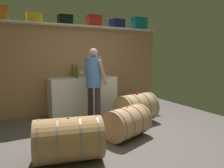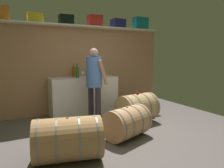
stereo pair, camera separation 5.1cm
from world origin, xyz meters
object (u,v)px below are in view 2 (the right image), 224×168
at_px(toolcase_black, 66,20).
at_px(wine_bottle_green, 77,72).
at_px(toolcase_teal, 140,24).
at_px(toolcase_red, 95,21).
at_px(wine_barrel_flank, 127,122).
at_px(toolcase_navy, 118,24).
at_px(wine_glass, 83,73).
at_px(toolcase_yellow, 35,18).
at_px(winemaker_pouring, 94,77).
at_px(wine_bottle_amber, 74,71).
at_px(wine_barrel_near, 137,108).
at_px(wine_barrel_far, 68,139).
at_px(tasting_cup, 137,93).
at_px(work_cabinet, 84,96).

height_order(toolcase_black, wine_bottle_green, toolcase_black).
bearing_deg(toolcase_teal, toolcase_red, -179.40).
bearing_deg(toolcase_teal, wine_barrel_flank, -128.12).
xyz_separation_m(toolcase_navy, wine_glass, (-1.11, -0.22, -1.28)).
distance_m(toolcase_yellow, winemaker_pouring, 1.92).
bearing_deg(wine_bottle_amber, toolcase_red, 0.09).
xyz_separation_m(toolcase_black, wine_barrel_near, (1.18, -1.35, -2.01)).
relative_size(wine_barrel_far, tasting_cup, 15.16).
relative_size(toolcase_red, wine_barrel_far, 0.34).
relative_size(toolcase_yellow, toolcase_red, 0.92).
relative_size(toolcase_yellow, work_cabinet, 0.20).
distance_m(toolcase_black, wine_barrel_far, 3.18).
height_order(work_cabinet, tasting_cup, work_cabinet).
bearing_deg(wine_barrel_far, wine_barrel_near, 41.56).
height_order(toolcase_yellow, wine_bottle_green, toolcase_yellow).
height_order(toolcase_teal, tasting_cup, toolcase_teal).
relative_size(toolcase_yellow, tasting_cup, 4.73).
height_order(wine_glass, wine_barrel_far, wine_glass).
bearing_deg(wine_barrel_far, wine_glass, 78.12).
distance_m(toolcase_red, toolcase_navy, 0.68).
height_order(toolcase_black, winemaker_pouring, toolcase_black).
bearing_deg(wine_bottle_amber, wine_glass, -54.96).
bearing_deg(toolcase_navy, toolcase_black, 175.58).
distance_m(toolcase_navy, wine_bottle_green, 1.79).
bearing_deg(toolcase_red, winemaker_pouring, -109.54).
bearing_deg(wine_bottle_amber, wine_barrel_near, -52.85).
relative_size(wine_bottle_amber, wine_barrel_far, 0.30).
distance_m(toolcase_yellow, wine_bottle_green, 1.53).
xyz_separation_m(wine_bottle_amber, wine_barrel_far, (-0.81, -2.38, -0.77)).
bearing_deg(wine_bottle_green, wine_bottle_amber, 89.79).
height_order(toolcase_black, wine_bottle_amber, toolcase_black).
bearing_deg(toolcase_teal, work_cabinet, -172.93).
xyz_separation_m(toolcase_black, toolcase_teal, (2.15, 0.00, 0.05)).
xyz_separation_m(toolcase_yellow, toolcase_navy, (2.13, 0.00, 0.01)).
bearing_deg(toolcase_red, work_cabinet, -149.39).
height_order(work_cabinet, wine_bottle_green, wine_bottle_green).
distance_m(work_cabinet, wine_bottle_green, 0.65).
xyz_separation_m(work_cabinet, wine_glass, (-0.02, -0.02, 0.57)).
height_order(wine_bottle_green, winemaker_pouring, winemaker_pouring).
height_order(toolcase_navy, wine_barrel_near, toolcase_navy).
bearing_deg(toolcase_yellow, work_cabinet, -14.71).
distance_m(toolcase_black, toolcase_red, 0.75).
relative_size(toolcase_red, work_cabinet, 0.21).
distance_m(wine_barrel_near, tasting_cup, 0.34).
xyz_separation_m(toolcase_yellow, work_cabinet, (1.05, -0.20, -1.85)).
height_order(toolcase_red, toolcase_teal, toolcase_teal).
distance_m(wine_bottle_green, tasting_cup, 1.53).
height_order(toolcase_yellow, wine_barrel_far, toolcase_yellow).
relative_size(toolcase_black, wine_bottle_amber, 1.04).
distance_m(toolcase_navy, wine_barrel_flank, 3.02).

